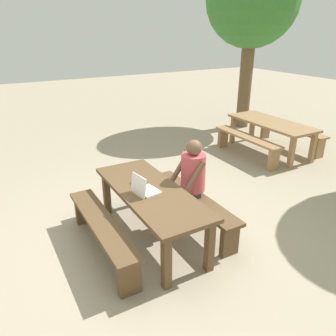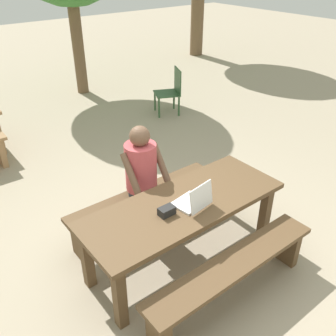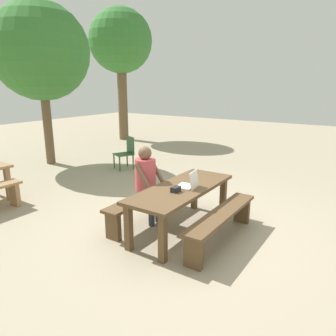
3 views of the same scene
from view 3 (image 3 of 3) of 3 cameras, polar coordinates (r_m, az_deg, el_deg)
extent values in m
plane|color=tan|center=(4.98, 2.39, -11.09)|extent=(30.00, 30.00, 0.00)
cube|color=brown|center=(4.72, 2.48, -3.68)|extent=(2.00, 0.76, 0.05)
cube|color=brown|center=(4.02, -0.95, -12.56)|extent=(0.09, 0.09, 0.65)
cube|color=brown|center=(5.47, 9.87, -5.14)|extent=(0.09, 0.09, 0.65)
cube|color=brown|center=(4.33, -7.11, -10.58)|extent=(0.09, 0.09, 0.65)
cube|color=brown|center=(5.70, 4.76, -4.13)|extent=(0.09, 0.09, 0.65)
cube|color=brown|center=(4.53, 9.65, -8.08)|extent=(1.79, 0.30, 0.05)
cube|color=brown|center=(3.98, 4.60, -14.92)|extent=(0.08, 0.24, 0.41)
cube|color=brown|center=(5.30, 13.14, -7.43)|extent=(0.08, 0.24, 0.41)
cube|color=brown|center=(5.16, -3.84, -4.98)|extent=(1.79, 0.30, 0.05)
cube|color=brown|center=(4.69, -9.82, -10.29)|extent=(0.08, 0.24, 0.41)
cube|color=brown|center=(5.84, 0.97, -4.87)|extent=(0.08, 0.24, 0.41)
cube|color=white|center=(4.71, 3.12, -3.30)|extent=(0.32, 0.28, 0.02)
cube|color=white|center=(4.62, 4.69, -2.03)|extent=(0.29, 0.09, 0.23)
cube|color=black|center=(4.63, 4.61, -2.01)|extent=(0.27, 0.08, 0.21)
cube|color=black|center=(4.48, 1.40, -3.84)|extent=(0.15, 0.09, 0.08)
cylinder|color=#333847|center=(5.04, -2.98, -7.93)|extent=(0.10, 0.10, 0.45)
cylinder|color=#333847|center=(5.18, -1.78, -7.30)|extent=(0.10, 0.10, 0.45)
cube|color=#333847|center=(5.06, -3.23, -4.60)|extent=(0.28, 0.28, 0.12)
cylinder|color=#C64C51|center=(5.02, -4.10, -1.21)|extent=(0.33, 0.33, 0.51)
cylinder|color=brown|center=(4.82, -4.51, -1.65)|extent=(0.07, 0.32, 0.41)
cylinder|color=brown|center=(5.10, -1.94, -0.67)|extent=(0.07, 0.32, 0.41)
sphere|color=brown|center=(4.94, -4.17, 2.70)|extent=(0.21, 0.21, 0.21)
cube|color=#335933|center=(8.41, -8.04, 2.47)|extent=(0.58, 0.58, 0.02)
cube|color=#335933|center=(8.45, -6.79, 4.17)|extent=(0.20, 0.41, 0.44)
cylinder|color=#335933|center=(8.55, -9.67, 1.24)|extent=(0.04, 0.04, 0.38)
cylinder|color=#335933|center=(8.21, -8.67, 0.71)|extent=(0.04, 0.04, 0.38)
cylinder|color=#335933|center=(8.70, -7.35, 1.55)|extent=(0.04, 0.04, 0.38)
cylinder|color=#335933|center=(8.36, -6.28, 1.04)|extent=(0.04, 0.04, 0.38)
cube|color=#9E754C|center=(6.80, -26.80, -2.58)|extent=(0.09, 0.09, 0.65)
cube|color=#9E754C|center=(6.48, -25.86, -4.29)|extent=(0.08, 0.24, 0.43)
cylinder|color=brown|center=(9.40, -20.84, 7.45)|extent=(0.24, 0.24, 2.24)
sphere|color=#387A33|center=(9.37, -21.95, 18.88)|extent=(2.52, 2.52, 2.52)
cylinder|color=brown|center=(12.92, -8.14, 11.82)|extent=(0.37, 0.37, 3.04)
sphere|color=#387A33|center=(13.00, -8.52, 21.71)|extent=(2.39, 2.39, 2.39)
camera|label=1|loc=(7.20, 29.62, 16.27)|focal=35.36mm
camera|label=2|loc=(2.06, 31.13, 28.44)|focal=39.82mm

